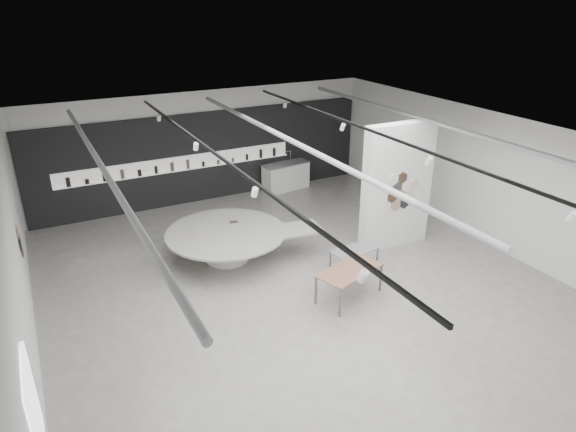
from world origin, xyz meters
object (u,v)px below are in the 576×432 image
partition_column (397,187)px  sample_table_stone (354,251)px  kitchen_counter (286,176)px  display_island (229,241)px  sample_table_wood (350,272)px

partition_column → sample_table_stone: (-1.88, -0.77, -1.22)m
sample_table_stone → kitchen_counter: bearing=78.9°
partition_column → kitchen_counter: 5.72m
display_island → sample_table_stone: (2.65, -2.14, 0.03)m
partition_column → sample_table_stone: 2.37m
sample_table_stone → kitchen_counter: 6.42m
sample_table_wood → partition_column: bearing=33.3°
kitchen_counter → sample_table_wood: bearing=-113.5°
partition_column → kitchen_counter: partition_column is taller
display_island → sample_table_stone: 3.41m
sample_table_wood → sample_table_stone: sample_table_wood is taller
kitchen_counter → sample_table_stone: bearing=-108.8°
display_island → sample_table_wood: (1.81, -3.16, 0.17)m
kitchen_counter → partition_column: bearing=-91.0°
partition_column → sample_table_wood: size_ratio=1.99×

